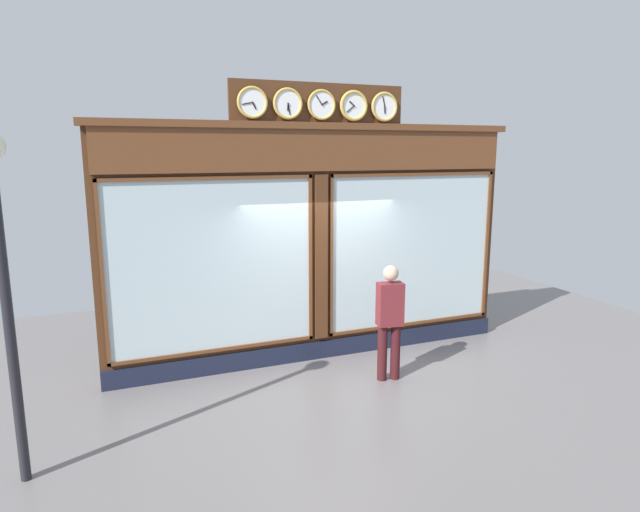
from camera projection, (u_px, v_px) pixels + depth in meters
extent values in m
plane|color=slate|center=(412.00, 442.00, 6.24)|extent=(14.00, 14.00, 0.00)
cube|color=#4C2B16|center=(316.00, 246.00, 8.58)|extent=(6.56, 0.30, 3.58)
cube|color=#191E33|center=(320.00, 349.00, 8.74)|extent=(6.56, 0.08, 0.28)
cube|color=brown|center=(321.00, 150.00, 8.13)|extent=(6.43, 0.08, 0.61)
cube|color=brown|center=(321.00, 126.00, 8.08)|extent=(6.69, 0.20, 0.10)
cube|color=silver|center=(413.00, 251.00, 9.08)|extent=(2.93, 0.02, 2.47)
cube|color=brown|center=(416.00, 174.00, 8.82)|extent=(3.03, 0.04, 0.05)
cube|color=brown|center=(411.00, 323.00, 9.30)|extent=(3.03, 0.04, 0.05)
cube|color=brown|center=(486.00, 245.00, 9.62)|extent=(0.05, 0.04, 2.57)
cube|color=brown|center=(331.00, 257.00, 8.51)|extent=(0.05, 0.04, 2.57)
cube|color=silver|center=(213.00, 266.00, 7.85)|extent=(2.93, 0.02, 2.47)
cube|color=brown|center=(210.00, 178.00, 7.59)|extent=(3.03, 0.04, 0.05)
cube|color=brown|center=(217.00, 350.00, 8.07)|extent=(3.03, 0.04, 0.05)
cube|color=brown|center=(102.00, 276.00, 7.28)|extent=(0.05, 0.04, 2.57)
cube|color=brown|center=(310.00, 259.00, 8.38)|extent=(0.05, 0.04, 2.57)
cube|color=#4C2B16|center=(321.00, 258.00, 8.45)|extent=(0.20, 0.10, 2.57)
cube|color=#4C2B16|center=(319.00, 105.00, 8.06)|extent=(2.73, 0.06, 0.64)
cylinder|color=white|center=(384.00, 107.00, 8.37)|extent=(0.37, 0.02, 0.37)
torus|color=gold|center=(384.00, 107.00, 8.37)|extent=(0.45, 0.05, 0.45)
cube|color=black|center=(385.00, 110.00, 8.37)|extent=(0.02, 0.01, 0.10)
cube|color=black|center=(384.00, 102.00, 8.34)|extent=(0.05, 0.01, 0.15)
sphere|color=black|center=(385.00, 107.00, 8.36)|extent=(0.02, 0.02, 0.02)
cylinder|color=white|center=(354.00, 106.00, 8.18)|extent=(0.37, 0.02, 0.37)
torus|color=gold|center=(354.00, 106.00, 8.18)|extent=(0.46, 0.06, 0.46)
cube|color=black|center=(352.00, 103.00, 8.14)|extent=(0.09, 0.01, 0.08)
cube|color=black|center=(350.00, 109.00, 8.15)|extent=(0.13, 0.01, 0.11)
sphere|color=black|center=(354.00, 106.00, 8.16)|extent=(0.02, 0.02, 0.02)
cylinder|color=white|center=(322.00, 105.00, 7.99)|extent=(0.37, 0.02, 0.37)
torus|color=gold|center=(322.00, 105.00, 7.98)|extent=(0.44, 0.04, 0.44)
cube|color=black|center=(325.00, 103.00, 7.98)|extent=(0.10, 0.01, 0.06)
cube|color=black|center=(319.00, 100.00, 7.94)|extent=(0.10, 0.01, 0.14)
sphere|color=black|center=(322.00, 105.00, 7.97)|extent=(0.02, 0.02, 0.02)
cylinder|color=white|center=(288.00, 104.00, 7.79)|extent=(0.37, 0.02, 0.37)
torus|color=gold|center=(288.00, 104.00, 7.79)|extent=(0.45, 0.04, 0.45)
cube|color=black|center=(288.00, 107.00, 7.79)|extent=(0.02, 0.01, 0.10)
cube|color=black|center=(289.00, 109.00, 7.80)|extent=(0.04, 0.01, 0.16)
sphere|color=black|center=(288.00, 103.00, 7.78)|extent=(0.02, 0.02, 0.02)
cylinder|color=white|center=(252.00, 102.00, 7.60)|extent=(0.37, 0.02, 0.37)
torus|color=gold|center=(252.00, 102.00, 7.59)|extent=(0.44, 0.04, 0.44)
cube|color=black|center=(254.00, 106.00, 7.60)|extent=(0.06, 0.01, 0.10)
cube|color=black|center=(247.00, 103.00, 7.56)|extent=(0.16, 0.01, 0.04)
sphere|color=black|center=(253.00, 102.00, 7.58)|extent=(0.02, 0.02, 0.02)
cylinder|color=#3A1316|center=(382.00, 353.00, 7.86)|extent=(0.14, 0.14, 0.82)
cylinder|color=#3A1316|center=(395.00, 352.00, 7.91)|extent=(0.14, 0.14, 0.82)
cube|color=maroon|center=(390.00, 304.00, 7.75)|extent=(0.39, 0.27, 0.62)
sphere|color=tan|center=(391.00, 273.00, 7.66)|extent=(0.22, 0.22, 0.22)
cylinder|color=black|center=(10.00, 330.00, 5.23)|extent=(0.10, 0.10, 3.18)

